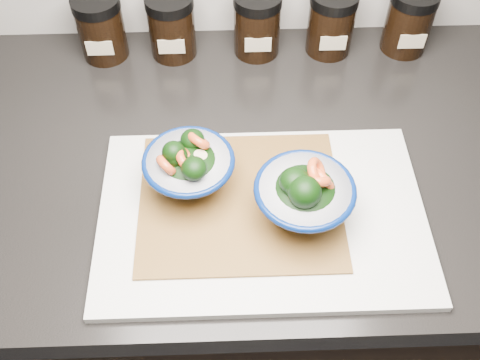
{
  "coord_description": "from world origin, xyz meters",
  "views": [
    {
      "loc": [
        -0.15,
        0.89,
        1.55
      ],
      "look_at": [
        -0.13,
        1.35,
        0.96
      ],
      "focal_mm": 42.0,
      "sensor_mm": 36.0,
      "label": 1
    }
  ],
  "objects_px": {
    "spice_jar_b": "(172,26)",
    "spice_jar_d": "(331,22)",
    "bowl_right": "(304,196)",
    "spice_jar_c": "(257,24)",
    "bowl_left": "(189,167)",
    "spice_jar_a": "(101,27)",
    "cutting_board": "(262,215)",
    "spice_jar_e": "(409,21)"
  },
  "relations": [
    {
      "from": "cutting_board",
      "to": "bowl_right",
      "type": "distance_m",
      "value": 0.08
    },
    {
      "from": "spice_jar_b",
      "to": "spice_jar_e",
      "type": "relative_size",
      "value": 1.0
    },
    {
      "from": "spice_jar_a",
      "to": "spice_jar_c",
      "type": "distance_m",
      "value": 0.27
    },
    {
      "from": "bowl_right",
      "to": "spice_jar_a",
      "type": "relative_size",
      "value": 1.19
    },
    {
      "from": "spice_jar_a",
      "to": "spice_jar_d",
      "type": "xyz_separation_m",
      "value": [
        0.39,
        0.0,
        0.0
      ]
    },
    {
      "from": "bowl_right",
      "to": "spice_jar_c",
      "type": "height_order",
      "value": "spice_jar_c"
    },
    {
      "from": "spice_jar_d",
      "to": "bowl_right",
      "type": "bearing_deg",
      "value": -103.08
    },
    {
      "from": "spice_jar_a",
      "to": "spice_jar_b",
      "type": "xyz_separation_m",
      "value": [
        0.12,
        0.0,
        0.0
      ]
    },
    {
      "from": "spice_jar_b",
      "to": "bowl_right",
      "type": "bearing_deg",
      "value": -63.11
    },
    {
      "from": "spice_jar_c",
      "to": "spice_jar_e",
      "type": "relative_size",
      "value": 1.0
    },
    {
      "from": "spice_jar_b",
      "to": "spice_jar_d",
      "type": "xyz_separation_m",
      "value": [
        0.27,
        0.0,
        0.0
      ]
    },
    {
      "from": "spice_jar_c",
      "to": "spice_jar_d",
      "type": "xyz_separation_m",
      "value": [
        0.13,
        0.0,
        0.0
      ]
    },
    {
      "from": "spice_jar_a",
      "to": "spice_jar_e",
      "type": "xyz_separation_m",
      "value": [
        0.53,
        0.0,
        0.0
      ]
    },
    {
      "from": "cutting_board",
      "to": "spice_jar_d",
      "type": "xyz_separation_m",
      "value": [
        0.14,
        0.36,
        0.05
      ]
    },
    {
      "from": "bowl_right",
      "to": "spice_jar_c",
      "type": "distance_m",
      "value": 0.37
    },
    {
      "from": "spice_jar_d",
      "to": "spice_jar_b",
      "type": "bearing_deg",
      "value": 180.0
    },
    {
      "from": "bowl_right",
      "to": "spice_jar_d",
      "type": "xyz_separation_m",
      "value": [
        0.09,
        0.37,
        -0.0
      ]
    },
    {
      "from": "spice_jar_c",
      "to": "spice_jar_e",
      "type": "xyz_separation_m",
      "value": [
        0.26,
        0.0,
        0.0
      ]
    },
    {
      "from": "spice_jar_a",
      "to": "bowl_right",
      "type": "bearing_deg",
      "value": -50.23
    },
    {
      "from": "cutting_board",
      "to": "spice_jar_b",
      "type": "relative_size",
      "value": 3.98
    },
    {
      "from": "spice_jar_c",
      "to": "spice_jar_d",
      "type": "height_order",
      "value": "same"
    },
    {
      "from": "cutting_board",
      "to": "bowl_left",
      "type": "relative_size",
      "value": 3.54
    },
    {
      "from": "bowl_left",
      "to": "spice_jar_c",
      "type": "bearing_deg",
      "value": 70.69
    },
    {
      "from": "spice_jar_a",
      "to": "spice_jar_d",
      "type": "bearing_deg",
      "value": 0.0
    },
    {
      "from": "spice_jar_a",
      "to": "spice_jar_c",
      "type": "xyz_separation_m",
      "value": [
        0.27,
        0.0,
        0.0
      ]
    },
    {
      "from": "spice_jar_d",
      "to": "bowl_left",
      "type": "bearing_deg",
      "value": -127.1
    },
    {
      "from": "bowl_left",
      "to": "spice_jar_d",
      "type": "relative_size",
      "value": 1.13
    },
    {
      "from": "spice_jar_e",
      "to": "spice_jar_d",
      "type": "bearing_deg",
      "value": 180.0
    },
    {
      "from": "spice_jar_b",
      "to": "spice_jar_c",
      "type": "xyz_separation_m",
      "value": [
        0.15,
        0.0,
        0.0
      ]
    },
    {
      "from": "spice_jar_a",
      "to": "spice_jar_b",
      "type": "relative_size",
      "value": 1.0
    },
    {
      "from": "bowl_left",
      "to": "bowl_right",
      "type": "distance_m",
      "value": 0.16
    },
    {
      "from": "cutting_board",
      "to": "spice_jar_b",
      "type": "bearing_deg",
      "value": 110.49
    },
    {
      "from": "bowl_left",
      "to": "spice_jar_c",
      "type": "height_order",
      "value": "spice_jar_c"
    },
    {
      "from": "spice_jar_a",
      "to": "spice_jar_b",
      "type": "bearing_deg",
      "value": 0.0
    },
    {
      "from": "spice_jar_c",
      "to": "spice_jar_e",
      "type": "bearing_deg",
      "value": 0.0
    },
    {
      "from": "bowl_left",
      "to": "spice_jar_b",
      "type": "xyz_separation_m",
      "value": [
        -0.04,
        0.31,
        0.0
      ]
    },
    {
      "from": "bowl_right",
      "to": "spice_jar_d",
      "type": "bearing_deg",
      "value": 76.92
    },
    {
      "from": "bowl_right",
      "to": "bowl_left",
      "type": "bearing_deg",
      "value": 159.72
    },
    {
      "from": "bowl_left",
      "to": "spice_jar_b",
      "type": "height_order",
      "value": "spice_jar_b"
    },
    {
      "from": "spice_jar_d",
      "to": "spice_jar_e",
      "type": "height_order",
      "value": "same"
    },
    {
      "from": "bowl_left",
      "to": "bowl_right",
      "type": "height_order",
      "value": "bowl_right"
    },
    {
      "from": "cutting_board",
      "to": "spice_jar_a",
      "type": "bearing_deg",
      "value": 125.25
    }
  ]
}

